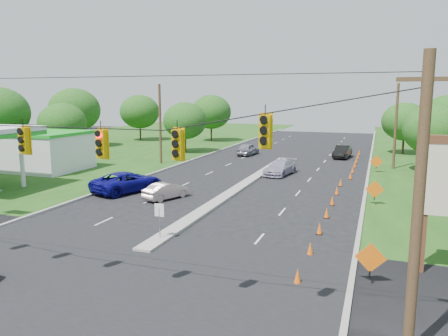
% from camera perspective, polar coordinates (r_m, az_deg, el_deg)
% --- Properties ---
extents(ground, '(160.00, 160.00, 0.00)m').
position_cam_1_polar(ground, '(19.44, -16.88, -14.49)').
color(ground, black).
rests_on(ground, ground).
extents(cross_street, '(160.00, 14.00, 0.02)m').
position_cam_1_polar(cross_street, '(19.44, -16.88, -14.49)').
color(cross_street, black).
rests_on(cross_street, ground).
extents(curb_left, '(0.25, 110.00, 0.16)m').
position_cam_1_polar(curb_left, '(49.48, -5.75, 0.42)').
color(curb_left, gray).
rests_on(curb_left, ground).
extents(curb_right, '(0.25, 110.00, 0.16)m').
position_cam_1_polar(curb_right, '(44.84, 18.30, -0.96)').
color(curb_right, gray).
rests_on(curb_right, ground).
extents(median, '(1.00, 34.00, 0.18)m').
position_cam_1_polar(median, '(37.60, 2.37, -2.43)').
color(median, gray).
rests_on(median, ground).
extents(median_sign, '(0.55, 0.06, 2.05)m').
position_cam_1_polar(median_sign, '(23.73, -8.43, -6.02)').
color(median_sign, gray).
rests_on(median_sign, ground).
extents(signal_span, '(25.60, 0.32, 9.00)m').
position_cam_1_polar(signal_span, '(17.30, -19.76, -0.38)').
color(signal_span, '#422D1C').
rests_on(signal_span, ground).
extents(utility_pole_far_left, '(0.28, 0.28, 9.00)m').
position_cam_1_polar(utility_pole_far_left, '(50.05, -8.33, 5.66)').
color(utility_pole_far_left, '#422D1C').
rests_on(utility_pole_far_left, ground).
extents(utility_pole_far_right, '(0.28, 0.28, 9.00)m').
position_cam_1_polar(utility_pole_far_right, '(49.30, 21.52, 5.04)').
color(utility_pole_far_right, '#422D1C').
rests_on(utility_pole_far_right, ground).
extents(gas_station, '(18.40, 19.70, 5.20)m').
position_cam_1_polar(gas_station, '(48.97, -25.39, 2.49)').
color(gas_station, white).
rests_on(gas_station, ground).
extents(cone_0, '(0.32, 0.32, 0.70)m').
position_cam_1_polar(cone_0, '(18.91, 9.58, -13.75)').
color(cone_0, '#F65F11').
rests_on(cone_0, ground).
extents(cone_1, '(0.32, 0.32, 0.70)m').
position_cam_1_polar(cone_1, '(22.14, 11.19, -10.28)').
color(cone_1, '#F65F11').
rests_on(cone_1, ground).
extents(cone_2, '(0.32, 0.32, 0.70)m').
position_cam_1_polar(cone_2, '(25.43, 12.37, -7.69)').
color(cone_2, '#F65F11').
rests_on(cone_2, ground).
extents(cone_3, '(0.32, 0.32, 0.70)m').
position_cam_1_polar(cone_3, '(28.78, 13.26, -5.70)').
color(cone_3, '#F65F11').
rests_on(cone_3, ground).
extents(cone_4, '(0.32, 0.32, 0.70)m').
position_cam_1_polar(cone_4, '(32.16, 13.96, -4.13)').
color(cone_4, '#F65F11').
rests_on(cone_4, ground).
extents(cone_5, '(0.32, 0.32, 0.70)m').
position_cam_1_polar(cone_5, '(35.56, 14.52, -2.85)').
color(cone_5, '#F65F11').
rests_on(cone_5, ground).
extents(cone_6, '(0.32, 0.32, 0.70)m').
position_cam_1_polar(cone_6, '(38.98, 14.99, -1.80)').
color(cone_6, '#F65F11').
rests_on(cone_6, ground).
extents(cone_7, '(0.32, 0.32, 0.70)m').
position_cam_1_polar(cone_7, '(42.38, 16.19, -0.96)').
color(cone_7, '#F65F11').
rests_on(cone_7, ground).
extents(cone_8, '(0.32, 0.32, 0.70)m').
position_cam_1_polar(cone_8, '(45.82, 16.46, -0.21)').
color(cone_8, '#F65F11').
rests_on(cone_8, ground).
extents(cone_9, '(0.32, 0.32, 0.70)m').
position_cam_1_polar(cone_9, '(49.27, 16.69, 0.44)').
color(cone_9, '#F65F11').
rests_on(cone_9, ground).
extents(cone_10, '(0.32, 0.32, 0.70)m').
position_cam_1_polar(cone_10, '(52.73, 16.89, 1.00)').
color(cone_10, '#F65F11').
rests_on(cone_10, ground).
extents(cone_11, '(0.32, 0.32, 0.70)m').
position_cam_1_polar(cone_11, '(56.20, 17.07, 1.50)').
color(cone_11, '#F65F11').
rests_on(cone_11, ground).
extents(cone_12, '(0.32, 0.32, 0.70)m').
position_cam_1_polar(cone_12, '(59.67, 17.23, 1.93)').
color(cone_12, '#F65F11').
rests_on(cone_12, ground).
extents(work_sign_0, '(1.27, 0.58, 1.37)m').
position_cam_1_polar(work_sign_0, '(19.35, 18.59, -11.21)').
color(work_sign_0, black).
rests_on(work_sign_0, ground).
extents(work_sign_1, '(1.27, 0.58, 1.37)m').
position_cam_1_polar(work_sign_1, '(32.85, 19.09, -2.76)').
color(work_sign_1, black).
rests_on(work_sign_1, ground).
extents(work_sign_2, '(1.27, 0.58, 1.37)m').
position_cam_1_polar(work_sign_2, '(46.64, 19.29, 0.73)').
color(work_sign_2, black).
rests_on(work_sign_2, ground).
extents(tree_2, '(5.88, 5.88, 6.86)m').
position_cam_1_polar(tree_2, '(57.60, -20.35, 5.50)').
color(tree_2, black).
rests_on(tree_2, ground).
extents(tree_3, '(7.56, 7.56, 8.82)m').
position_cam_1_polar(tree_3, '(69.08, -18.95, 7.18)').
color(tree_3, black).
rests_on(tree_3, ground).
extents(tree_4, '(6.72, 6.72, 7.84)m').
position_cam_1_polar(tree_4, '(76.76, -10.96, 7.23)').
color(tree_4, black).
rests_on(tree_4, ground).
extents(tree_5, '(5.88, 5.88, 6.86)m').
position_cam_1_polar(tree_5, '(59.68, -5.12, 6.17)').
color(tree_5, black).
rests_on(tree_5, ground).
extents(tree_6, '(6.72, 6.72, 7.84)m').
position_cam_1_polar(tree_6, '(74.23, -1.68, 7.33)').
color(tree_6, black).
rests_on(tree_6, ground).
extents(tree_9, '(5.88, 5.88, 6.86)m').
position_cam_1_polar(tree_9, '(48.56, 25.68, 4.51)').
color(tree_9, black).
rests_on(tree_9, ground).
extents(tree_11, '(6.72, 6.72, 7.84)m').
position_cam_1_polar(tree_11, '(69.82, 27.23, 6.15)').
color(tree_11, black).
rests_on(tree_11, ground).
extents(tree_12, '(5.88, 5.88, 6.86)m').
position_cam_1_polar(tree_12, '(62.34, 22.53, 5.63)').
color(tree_12, black).
rests_on(tree_12, ground).
extents(white_sedan, '(2.64, 4.03, 1.26)m').
position_cam_1_polar(white_sedan, '(33.32, -7.51, -2.96)').
color(white_sedan, '#B39A98').
rests_on(white_sedan, ground).
extents(blue_pickup, '(4.66, 6.58, 1.67)m').
position_cam_1_polar(blue_pickup, '(36.27, -12.53, -1.76)').
color(blue_pickup, '#0D0A79').
rests_on(blue_pickup, ground).
extents(silver_car_far, '(2.81, 5.23, 1.44)m').
position_cam_1_polar(silver_car_far, '(43.31, 7.32, 0.05)').
color(silver_car_far, '#A39BB6').
rests_on(silver_car_far, ground).
extents(silver_car_oncoming, '(2.27, 4.72, 1.56)m').
position_cam_1_polar(silver_car_oncoming, '(57.26, 3.13, 2.47)').
color(silver_car_oncoming, gray).
rests_on(silver_car_oncoming, ground).
extents(dark_car_receding, '(2.11, 4.89, 1.57)m').
position_cam_1_polar(dark_car_receding, '(56.51, 15.22, 2.07)').
color(dark_car_receding, black).
rests_on(dark_car_receding, ground).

